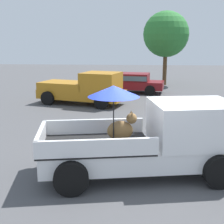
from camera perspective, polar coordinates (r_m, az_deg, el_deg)
The scene contains 5 objects.
ground_plane at distance 8.36m, azimuth 5.00°, elevation -11.26°, with size 80.00×80.00×0.00m, color #4C4C4F.
pickup_truck_main at distance 8.11m, azimuth 8.30°, elevation -4.71°, with size 5.31×3.00×2.35m.
pickup_truck_red at distance 17.28m, azimuth -5.05°, elevation 4.33°, with size 5.11×3.16×1.80m.
parked_sedan_near at distance 21.29m, azimuth 3.77°, elevation 5.58°, with size 4.51×2.45×1.33m.
tree_by_lot at distance 25.45m, azimuth 9.94°, elevation 13.93°, with size 3.59×3.59×5.81m.
Camera 1 is at (-0.10, -7.64, 3.40)m, focal length 49.56 mm.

